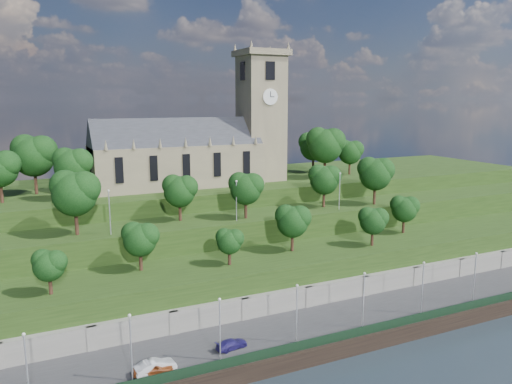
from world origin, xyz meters
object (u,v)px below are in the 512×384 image
car_left (153,368)px  car_right (232,344)px  church (200,146)px  car_middle (155,366)px

car_left → car_right: car_left is taller
car_left → church: bearing=-14.1°
church → car_right: bearing=-104.3°
car_middle → car_left: bearing=125.0°
church → car_left: (-20.47, -43.20, -19.79)m
church → car_middle: 51.43m
car_left → car_right: size_ratio=1.08×
car_left → car_middle: car_middle is taller
car_middle → car_right: 9.76m
car_right → car_left: bearing=90.1°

